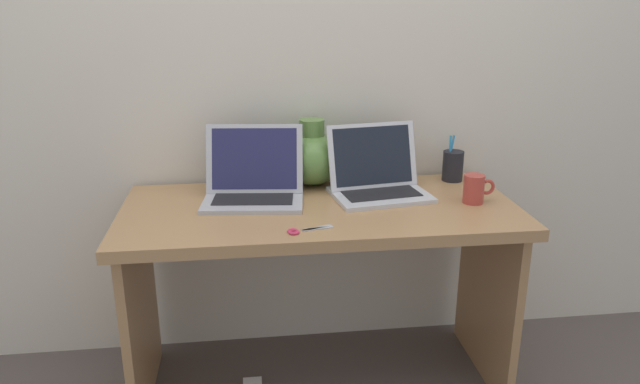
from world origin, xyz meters
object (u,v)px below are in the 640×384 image
object	(u,v)px
laptop_left	(254,180)
laptop_right	(377,176)
coffee_mug	(475,189)
scissors	(302,230)
pen_cup	(453,166)
green_vase	(312,157)

from	to	relation	value
laptop_left	laptop_right	distance (m)	0.44
coffee_mug	scissors	xyz separation A→B (m)	(-0.62, -0.19, -0.05)
laptop_right	coffee_mug	world-z (taller)	laptop_right
coffee_mug	scissors	distance (m)	0.65
laptop_right	scissors	xyz separation A→B (m)	(-0.31, -0.33, -0.06)
pen_cup	laptop_left	bearing A→B (deg)	-171.16
scissors	laptop_left	bearing A→B (deg)	112.72
laptop_right	green_vase	distance (m)	0.27
laptop_left	coffee_mug	distance (m)	0.78
coffee_mug	pen_cup	bearing A→B (deg)	87.62
scissors	pen_cup	bearing A→B (deg)	35.52
green_vase	scissors	distance (m)	0.49
laptop_left	green_vase	bearing A→B (deg)	32.50
scissors	green_vase	bearing A→B (deg)	79.97
laptop_right	pen_cup	world-z (taller)	laptop_right
coffee_mug	scissors	world-z (taller)	coffee_mug
pen_cup	scissors	size ratio (longest dim) A/B	1.23
green_vase	coffee_mug	xyz separation A→B (m)	(0.54, -0.28, -0.06)
laptop_left	scissors	size ratio (longest dim) A/B	2.54
laptop_left	laptop_right	size ratio (longest dim) A/B	1.00
laptop_left	scissors	world-z (taller)	laptop_left
laptop_left	scissors	bearing A→B (deg)	-67.28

